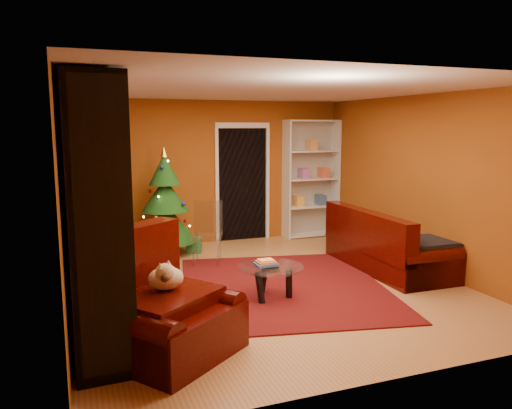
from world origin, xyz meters
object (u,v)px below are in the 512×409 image
object	(u,v)px
armchair	(167,305)
sofa	(389,239)
acrylic_chair	(207,237)
christmas_tree	(165,203)
gift_box_red	(168,241)
media_unit	(85,204)
white_bookshelf	(311,179)
coffee_table	(271,282)
rug	(283,286)
gift_box_green	(194,245)
gift_box_teal	(110,252)
dog	(166,278)

from	to	relation	value
armchair	sofa	xyz separation A→B (m)	(3.65, 1.68, -0.01)
sofa	acrylic_chair	xyz separation A→B (m)	(-2.51, 1.16, -0.02)
christmas_tree	gift_box_red	size ratio (longest dim) A/B	7.64
christmas_tree	sofa	xyz separation A→B (m)	(2.98, -2.03, -0.42)
christmas_tree	media_unit	bearing A→B (deg)	-118.11
white_bookshelf	armchair	xyz separation A→B (m)	(-3.58, -4.14, -0.65)
coffee_table	gift_box_red	bearing A→B (deg)	102.80
rug	white_bookshelf	world-z (taller)	white_bookshelf
gift_box_green	armchair	size ratio (longest dim) A/B	0.20
christmas_tree	gift_box_teal	size ratio (longest dim) A/B	6.55
christmas_tree	sofa	world-z (taller)	christmas_tree
armchair	coffee_table	bearing A→B (deg)	-1.30
gift_box_red	white_bookshelf	distance (m)	2.98
media_unit	dog	bearing A→B (deg)	-63.38
gift_box_green	sofa	bearing A→B (deg)	-38.39
media_unit	coffee_table	xyz separation A→B (m)	(2.13, -0.20, -1.07)
rug	christmas_tree	xyz separation A→B (m)	(-1.15, 2.29, 0.87)
dog	acrylic_chair	size ratio (longest dim) A/B	0.45
gift_box_green	dog	size ratio (longest dim) A/B	0.62
gift_box_red	armchair	distance (m)	4.25
rug	gift_box_red	world-z (taller)	gift_box_red
media_unit	sofa	world-z (taller)	media_unit
gift_box_green	rug	bearing A→B (deg)	-73.21
gift_box_red	white_bookshelf	size ratio (longest dim) A/B	0.10
white_bookshelf	acrylic_chair	distance (m)	2.85
rug	armchair	bearing A→B (deg)	-141.93
media_unit	gift_box_teal	bearing A→B (deg)	78.32
gift_box_red	rug	bearing A→B (deg)	-69.39
white_bookshelf	sofa	world-z (taller)	white_bookshelf
gift_box_teal	rug	bearing A→B (deg)	-46.71
gift_box_teal	coffee_table	size ratio (longest dim) A/B	0.34
gift_box_teal	gift_box_green	bearing A→B (deg)	2.22
dog	acrylic_chair	bearing A→B (deg)	31.13
media_unit	white_bookshelf	world-z (taller)	media_unit
white_bookshelf	coffee_table	world-z (taller)	white_bookshelf
media_unit	christmas_tree	world-z (taller)	media_unit
rug	gift_box_red	size ratio (longest dim) A/B	13.00
acrylic_chair	dog	bearing A→B (deg)	-90.65
rug	acrylic_chair	distance (m)	1.63
christmas_tree	gift_box_green	bearing A→B (deg)	-3.84
gift_box_teal	coffee_table	distance (m)	3.10
gift_box_red	coffee_table	world-z (taller)	coffee_table
christmas_tree	gift_box_green	distance (m)	0.89
rug	coffee_table	distance (m)	0.53
dog	acrylic_chair	world-z (taller)	acrylic_chair
white_bookshelf	acrylic_chair	bearing A→B (deg)	-152.00
gift_box_red	coffee_table	size ratio (longest dim) A/B	0.29
gift_box_green	white_bookshelf	size ratio (longest dim) A/B	0.11
media_unit	gift_box_red	xyz separation A→B (m)	(1.42, 2.91, -1.17)
media_unit	gift_box_green	size ratio (longest dim) A/B	13.46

